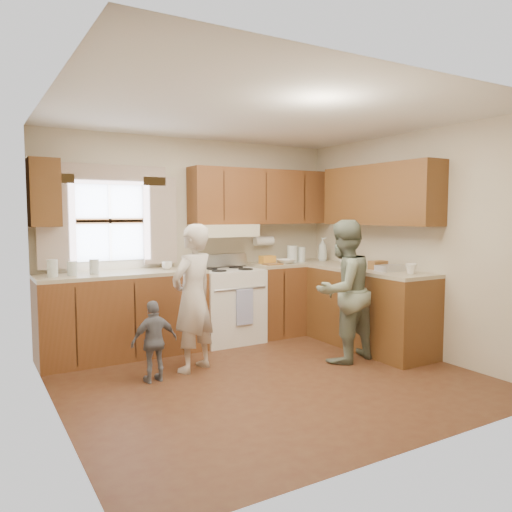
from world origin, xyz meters
TOP-DOWN VIEW (x-y plane):
  - room at (0.00, 0.00)m, footprint 3.80×3.80m
  - kitchen_fixtures at (0.61, 1.08)m, footprint 3.80×2.25m
  - stove at (0.30, 1.44)m, footprint 0.76×0.67m
  - woman_left at (-0.53, 0.58)m, footprint 0.64×0.56m
  - woman_right at (0.99, 0.07)m, footprint 0.82×0.69m
  - child at (-0.98, 0.46)m, footprint 0.46×0.22m

SIDE VIEW (x-z plane):
  - child at x=-0.98m, z-range 0.00..0.77m
  - stove at x=0.30m, z-range -0.07..1.00m
  - woman_left at x=-0.53m, z-range 0.00..1.48m
  - woman_right at x=0.99m, z-range 0.00..1.52m
  - kitchen_fixtures at x=0.61m, z-range -0.24..1.91m
  - room at x=0.00m, z-range -0.65..3.15m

